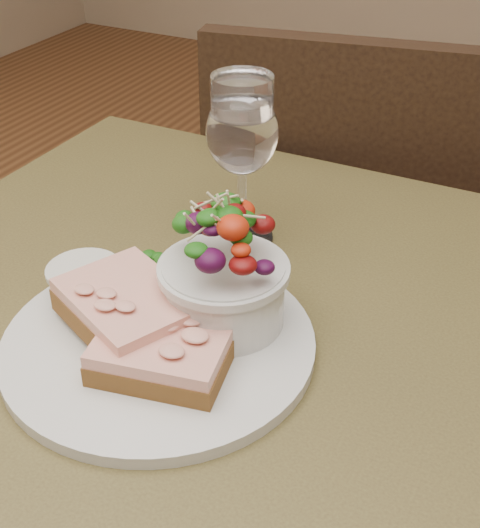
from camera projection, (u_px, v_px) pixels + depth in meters
The scene contains 9 objects.
cafe_table at pixel (215, 415), 0.74m from camera, with size 0.80×0.80×0.75m.
chair_far at pixel (341, 328), 1.43m from camera, with size 0.49×0.49×0.90m.
dinner_plate at pixel (159, 343), 0.67m from camera, with size 0.28×0.28×0.01m, color silver.
sandwich_front at pixel (162, 353), 0.62m from camera, with size 0.12×0.10×0.03m.
sandwich_back at pixel (129, 308), 0.66m from camera, with size 0.15×0.14×0.03m.
ramekin at pixel (85, 281), 0.70m from camera, with size 0.07×0.07×0.04m.
salad_bowl at pixel (224, 267), 0.65m from camera, with size 0.11×0.11×0.13m.
garnish at pixel (147, 264), 0.75m from camera, with size 0.05×0.04×0.02m.
wine_glass at pixel (242, 137), 0.76m from camera, with size 0.08×0.08×0.18m.
Camera 1 is at (0.26, -0.46, 1.18)m, focal length 50.00 mm.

